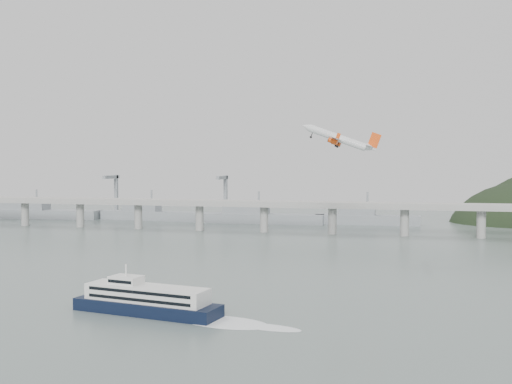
# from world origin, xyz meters

# --- Properties ---
(ground) EXTENTS (900.00, 900.00, 0.00)m
(ground) POSITION_xyz_m (0.00, 0.00, 0.00)
(ground) COLOR slate
(ground) RESTS_ON ground
(bridge) EXTENTS (800.00, 22.00, 23.90)m
(bridge) POSITION_xyz_m (-1.15, 200.00, 17.65)
(bridge) COLOR #999996
(bridge) RESTS_ON ground
(distant_fleet) EXTENTS (453.00, 60.90, 40.00)m
(distant_fleet) POSITION_xyz_m (-155.36, 265.08, 6.22)
(distant_fleet) COLOR gray
(distant_fleet) RESTS_ON ground
(ferry) EXTENTS (83.91, 24.62, 15.89)m
(ferry) POSITION_xyz_m (-12.27, -44.59, 4.31)
(ferry) COLOR black
(ferry) RESTS_ON ground
(airliner) EXTENTS (43.51, 39.34, 17.88)m
(airliner) POSITION_xyz_m (35.56, 96.58, 63.20)
(airliner) COLOR white
(airliner) RESTS_ON ground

